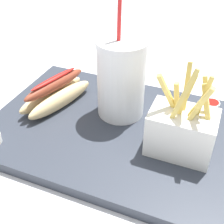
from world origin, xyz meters
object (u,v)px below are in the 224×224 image
(soda_cup, at_px, (122,78))
(hot_dog_1, at_px, (56,94))
(fries_basket, at_px, (182,131))
(ketchup_cup_1, at_px, (211,106))

(soda_cup, relative_size, hot_dog_1, 1.40)
(fries_basket, xyz_separation_m, hot_dog_1, (0.26, -0.04, -0.02))
(fries_basket, bearing_deg, soda_cup, -26.63)
(soda_cup, xyz_separation_m, hot_dog_1, (0.13, 0.02, -0.05))
(hot_dog_1, bearing_deg, ketchup_cup_1, -162.06)
(ketchup_cup_1, bearing_deg, hot_dog_1, 17.94)
(hot_dog_1, distance_m, ketchup_cup_1, 0.31)
(fries_basket, relative_size, ketchup_cup_1, 5.32)
(soda_cup, bearing_deg, hot_dog_1, 10.82)
(soda_cup, xyz_separation_m, fries_basket, (-0.13, 0.06, -0.03))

